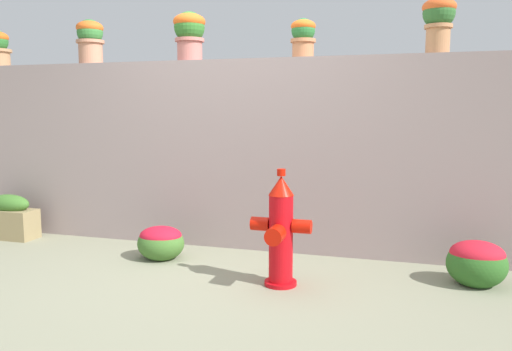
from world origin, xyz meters
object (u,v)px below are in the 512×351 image
(flower_bush_left, at_px, (477,261))
(fire_hydrant, at_px, (280,233))
(potted_plant_3, at_px, (303,35))
(potted_plant_4, at_px, (439,18))
(planter_box, at_px, (10,217))
(potted_plant_2, at_px, (189,31))
(potted_plant_1, at_px, (90,38))
(flower_bush_right, at_px, (161,241))

(flower_bush_left, bearing_deg, fire_hydrant, -163.10)
(potted_plant_3, relative_size, flower_bush_left, 0.81)
(potted_plant_4, distance_m, planter_box, 4.38)
(potted_plant_3, bearing_deg, potted_plant_2, -178.78)
(potted_plant_1, height_order, flower_bush_right, potted_plant_1)
(potted_plant_2, distance_m, potted_plant_3, 1.07)
(potted_plant_2, height_order, fire_hydrant, potted_plant_2)
(potted_plant_1, xyz_separation_m, potted_plant_4, (3.25, -0.01, 0.03))
(potted_plant_2, relative_size, flower_bush_right, 1.12)
(flower_bush_right, bearing_deg, planter_box, 172.89)
(fire_hydrant, bearing_deg, flower_bush_left, 16.90)
(potted_plant_3, bearing_deg, flower_bush_right, -148.55)
(potted_plant_1, xyz_separation_m, planter_box, (-0.71, -0.43, -1.76))
(flower_bush_left, distance_m, planter_box, 4.28)
(flower_bush_right, bearing_deg, fire_hydrant, -17.75)
(flower_bush_right, relative_size, planter_box, 0.76)
(fire_hydrant, bearing_deg, potted_plant_1, 155.25)
(fire_hydrant, bearing_deg, planter_box, 168.61)
(potted_plant_3, height_order, potted_plant_4, potted_plant_4)
(potted_plant_1, height_order, potted_plant_4, potted_plant_4)
(flower_bush_left, xyz_separation_m, flower_bush_right, (-2.51, -0.05, -0.03))
(potted_plant_3, xyz_separation_m, flower_bush_right, (-1.08, -0.66, -1.76))
(potted_plant_1, distance_m, potted_plant_4, 3.25)
(potted_plant_1, relative_size, potted_plant_2, 0.96)
(potted_plant_1, distance_m, flower_bush_right, 2.20)
(potted_plant_4, relative_size, planter_box, 0.86)
(potted_plant_3, distance_m, flower_bush_left, 2.33)
(fire_hydrant, relative_size, flower_bush_right, 2.10)
(planter_box, bearing_deg, flower_bush_left, -2.29)
(potted_plant_3, height_order, planter_box, potted_plant_3)
(potted_plant_2, height_order, planter_box, potted_plant_2)
(potted_plant_4, height_order, flower_bush_left, potted_plant_4)
(potted_plant_3, height_order, flower_bush_left, potted_plant_3)
(fire_hydrant, height_order, planter_box, fire_hydrant)
(potted_plant_4, relative_size, fire_hydrant, 0.54)
(potted_plant_4, distance_m, flower_bush_left, 1.94)
(potted_plant_4, relative_size, flower_bush_right, 1.13)
(planter_box, bearing_deg, potted_plant_1, 30.93)
(potted_plant_1, xyz_separation_m, fire_hydrant, (2.20, -1.01, -1.58))
(potted_plant_3, relative_size, planter_box, 0.65)
(potted_plant_3, relative_size, potted_plant_4, 0.75)
(fire_hydrant, distance_m, planter_box, 2.97)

